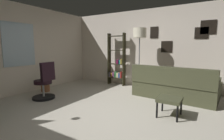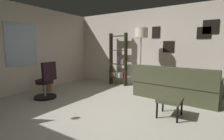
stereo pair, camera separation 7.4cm
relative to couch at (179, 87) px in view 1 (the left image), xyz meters
name	(u,v)px [view 1 (the left image)]	position (x,y,z in m)	size (l,w,h in m)	color
ground_plane	(113,121)	(-2.06, 0.82, -0.34)	(5.56, 6.31, 0.10)	beige
wall_back_with_windows	(12,49)	(-2.07, 4.03, 0.99)	(5.56, 0.12, 2.55)	silver
wall_right_with_frames	(158,49)	(0.77, 0.82, 0.98)	(0.12, 6.31, 2.55)	silver
couch	(179,87)	(0.00, 0.00, 0.00)	(1.69, 2.17, 0.85)	#42442D
footstool	(170,100)	(-1.38, -0.05, 0.02)	(0.46, 0.43, 0.37)	#42442D
office_chair	(45,85)	(-1.91, 2.95, 0.08)	(0.56, 0.56, 0.96)	black
bookshelf	(117,63)	(0.51, 2.20, 0.49)	(0.18, 0.64, 1.81)	black
floor_lamp	(140,37)	(0.10, 1.19, 1.33)	(0.38, 0.38, 1.89)	slate
potted_plant	(47,83)	(-1.39, 3.56, -0.04)	(0.37, 0.32, 0.65)	brown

